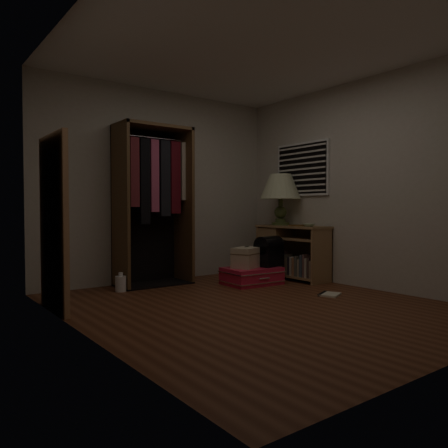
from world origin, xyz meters
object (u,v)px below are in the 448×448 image
at_px(black_bag, 269,251).
at_px(open_wardrobe, 154,191).
at_px(floor_mirror, 54,223).
at_px(pink_suitcase, 252,276).
at_px(train_case, 247,257).
at_px(white_jug, 121,283).
at_px(table_lamp, 281,188).
at_px(console_bookshelf, 290,251).

bearing_deg(black_bag, open_wardrobe, 136.74).
distance_m(floor_mirror, pink_suitcase, 2.60).
bearing_deg(open_wardrobe, pink_suitcase, -37.14).
xyz_separation_m(pink_suitcase, train_case, (-0.07, 0.02, 0.24)).
bearing_deg(floor_mirror, train_case, 0.46).
relative_size(pink_suitcase, black_bag, 1.83).
height_order(open_wardrobe, white_jug, open_wardrobe).
distance_m(pink_suitcase, table_lamp, 1.42).
bearing_deg(open_wardrobe, floor_mirror, -152.43).
bearing_deg(floor_mirror, console_bookshelf, 0.70).
xyz_separation_m(console_bookshelf, floor_mirror, (-3.24, -0.04, 0.46)).
bearing_deg(table_lamp, black_bag, -149.90).
height_order(table_lamp, white_jug, table_lamp).
relative_size(open_wardrobe, pink_suitcase, 2.74).
bearing_deg(floor_mirror, black_bag, -0.75).
bearing_deg(black_bag, pink_suitcase, 161.55).
bearing_deg(open_wardrobe, white_jug, -158.76).
bearing_deg(console_bookshelf, table_lamp, 88.67).
bearing_deg(white_jug, table_lamp, -7.57).
height_order(console_bookshelf, white_jug, console_bookshelf).
bearing_deg(console_bookshelf, floor_mirror, -179.30).
xyz_separation_m(train_case, white_jug, (-1.51, 0.53, -0.26)).
relative_size(open_wardrobe, white_jug, 9.03).
bearing_deg(train_case, open_wardrobe, 120.25).
bearing_deg(pink_suitcase, open_wardrobe, 145.92).
bearing_deg(pink_suitcase, black_bag, -4.12).
height_order(floor_mirror, pink_suitcase, floor_mirror).
bearing_deg(console_bookshelf, open_wardrobe, 157.53).
height_order(console_bookshelf, train_case, console_bookshelf).
relative_size(pink_suitcase, table_lamp, 1.02).
distance_m(floor_mirror, white_jug, 1.31).
relative_size(console_bookshelf, open_wardrobe, 0.55).
bearing_deg(table_lamp, console_bookshelf, -91.33).
bearing_deg(train_case, white_jug, 139.11).
bearing_deg(console_bookshelf, white_jug, 167.56).
relative_size(console_bookshelf, black_bag, 2.74).
bearing_deg(open_wardrobe, black_bag, -31.99).
xyz_separation_m(open_wardrobe, black_bag, (1.29, -0.81, -0.79)).
relative_size(table_lamp, white_jug, 3.25).
bearing_deg(train_case, pink_suitcase, -38.72).
distance_m(open_wardrobe, white_jug, 1.27).
relative_size(pink_suitcase, train_case, 1.62).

